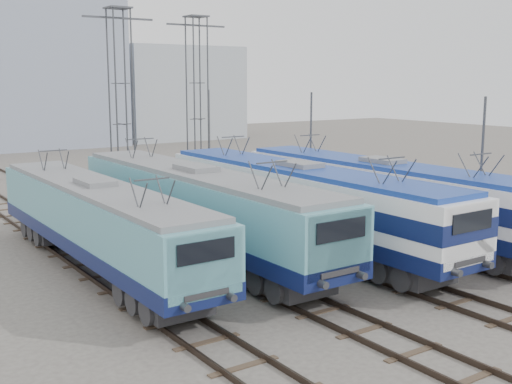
% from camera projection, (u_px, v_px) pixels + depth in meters
% --- Properties ---
extents(ground, '(160.00, 160.00, 0.00)m').
position_uv_depth(ground, '(371.00, 299.00, 22.84)').
color(ground, '#514C47').
extents(platform, '(4.00, 70.00, 0.30)m').
position_uv_depth(platform, '(402.00, 220.00, 34.99)').
color(platform, '#9E9E99').
rests_on(platform, ground).
extents(locomotive_far_left, '(2.79, 17.58, 3.31)m').
position_uv_depth(locomotive_far_left, '(99.00, 220.00, 25.65)').
color(locomotive_far_left, '#0E1745').
rests_on(locomotive_far_left, ground).
extents(locomotive_center_left, '(2.97, 18.80, 3.54)m').
position_uv_depth(locomotive_center_left, '(199.00, 205.00, 27.97)').
color(locomotive_center_left, '#0E1745').
rests_on(locomotive_center_left, ground).
extents(locomotive_center_right, '(2.97, 18.81, 3.54)m').
position_uv_depth(locomotive_center_right, '(302.00, 198.00, 29.23)').
color(locomotive_center_right, '#0E1745').
rests_on(locomotive_center_right, ground).
extents(locomotive_far_right, '(2.93, 18.52, 3.48)m').
position_uv_depth(locomotive_far_right, '(384.00, 192.00, 31.13)').
color(locomotive_far_right, '#0E1745').
rests_on(locomotive_far_right, ground).
extents(catenary_tower_west, '(4.50, 1.20, 12.00)m').
position_uv_depth(catenary_tower_west, '(121.00, 97.00, 39.56)').
color(catenary_tower_west, '#3F4247').
rests_on(catenary_tower_west, ground).
extents(catenary_tower_east, '(4.50, 1.20, 12.00)m').
position_uv_depth(catenary_tower_east, '(197.00, 95.00, 44.81)').
color(catenary_tower_east, '#3F4247').
rests_on(catenary_tower_east, ground).
extents(mast_front, '(0.12, 0.12, 7.00)m').
position_uv_depth(mast_front, '(481.00, 175.00, 28.65)').
color(mast_front, '#3F4247').
rests_on(mast_front, ground).
extents(mast_mid, '(0.12, 0.12, 7.00)m').
position_uv_depth(mast_mid, '(311.00, 151.00, 38.40)').
color(mast_mid, '#3F4247').
rests_on(mast_mid, ground).
extents(mast_rear, '(0.12, 0.12, 7.00)m').
position_uv_depth(mast_rear, '(209.00, 137.00, 48.14)').
color(mast_rear, '#3F4247').
rests_on(mast_rear, ground).
extents(building_center, '(22.00, 14.00, 18.00)m').
position_uv_depth(building_center, '(16.00, 69.00, 73.88)').
color(building_center, '#8792A8').
rests_on(building_center, ground).
extents(building_east, '(16.00, 12.00, 12.00)m').
position_uv_depth(building_east, '(172.00, 93.00, 85.54)').
color(building_east, '#9BA4AD').
rests_on(building_east, ground).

